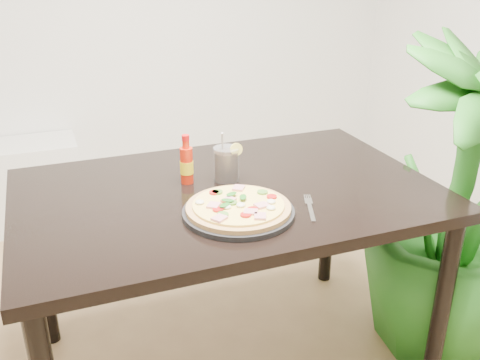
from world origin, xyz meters
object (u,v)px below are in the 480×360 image
object	(u,v)px
dining_table	(228,211)
fork	(310,207)
cola_cup	(226,165)
pizza	(238,207)
hot_sauce_bottle	(187,164)
plate	(238,212)
houseplant	(458,204)

from	to	relation	value
dining_table	fork	world-z (taller)	fork
cola_cup	fork	world-z (taller)	cola_cup
pizza	hot_sauce_bottle	distance (m)	0.31
plate	pizza	size ratio (longest dim) A/B	1.07
dining_table	hot_sauce_bottle	bearing A→B (deg)	138.60
plate	hot_sauce_bottle	size ratio (longest dim) A/B	1.98
hot_sauce_bottle	cola_cup	distance (m)	0.14
houseplant	plate	bearing A→B (deg)	-177.58
hot_sauce_bottle	fork	bearing A→B (deg)	-47.18
hot_sauce_bottle	cola_cup	bearing A→B (deg)	-9.86
plate	hot_sauce_bottle	world-z (taller)	hot_sauce_bottle
cola_cup	dining_table	bearing A→B (deg)	-107.78
cola_cup	houseplant	distance (m)	0.89
cola_cup	houseplant	size ratio (longest dim) A/B	0.15
pizza	fork	xyz separation A→B (m)	(0.23, -0.03, -0.02)
pizza	cola_cup	size ratio (longest dim) A/B	1.78
hot_sauce_bottle	houseplant	world-z (taller)	houseplant
dining_table	hot_sauce_bottle	size ratio (longest dim) A/B	8.09
pizza	fork	distance (m)	0.23
cola_cup	fork	distance (m)	0.35
dining_table	hot_sauce_bottle	distance (m)	0.21
hot_sauce_bottle	fork	distance (m)	0.45
pizza	cola_cup	distance (m)	0.28
fork	hot_sauce_bottle	bearing A→B (deg)	154.22
plate	houseplant	world-z (taller)	houseplant
hot_sauce_bottle	pizza	bearing A→B (deg)	-75.08
cola_cup	pizza	bearing A→B (deg)	-102.11
dining_table	fork	bearing A→B (deg)	-50.06
plate	pizza	bearing A→B (deg)	-108.97
pizza	fork	size ratio (longest dim) A/B	1.76
pizza	plate	bearing A→B (deg)	71.03
plate	fork	bearing A→B (deg)	-8.82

